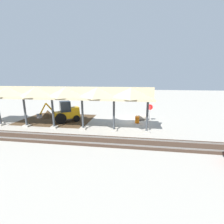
% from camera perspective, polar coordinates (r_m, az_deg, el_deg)
% --- Properties ---
extents(ground_plane, '(120.00, 120.00, 0.00)m').
position_cam_1_polar(ground_plane, '(21.06, 7.27, -3.38)').
color(ground_plane, '#9E998E').
extents(dirt_work_zone, '(9.86, 7.00, 0.01)m').
position_cam_1_polar(dirt_work_zone, '(23.06, -20.09, -2.64)').
color(dirt_work_zone, '#42301E').
rests_on(dirt_work_zone, ground).
extents(platform_canopy, '(22.85, 3.20, 4.90)m').
position_cam_1_polar(platform_canopy, '(18.52, -22.15, 6.75)').
color(platform_canopy, '#9E998E').
rests_on(platform_canopy, ground).
extents(rail_tracks, '(60.00, 2.58, 0.15)m').
position_cam_1_polar(rail_tracks, '(14.13, 6.71, -11.45)').
color(rail_tracks, slate).
rests_on(rail_tracks, ground).
extents(stop_sign, '(0.75, 0.20, 2.43)m').
position_cam_1_polar(stop_sign, '(20.64, 14.18, 1.01)').
color(stop_sign, gray).
rests_on(stop_sign, ground).
extents(backhoe, '(4.98, 4.01, 2.82)m').
position_cam_1_polar(backhoe, '(21.18, -17.18, -0.24)').
color(backhoe, orange).
rests_on(backhoe, ground).
extents(dirt_mound, '(3.98, 3.98, 2.31)m').
position_cam_1_polar(dirt_mound, '(24.70, -23.15, -1.92)').
color(dirt_mound, '#42301E').
rests_on(dirt_mound, ground).
extents(concrete_pipe, '(1.70, 1.19, 0.81)m').
position_cam_1_polar(concrete_pipe, '(21.67, 11.34, -1.96)').
color(concrete_pipe, '#9E9384').
rests_on(concrete_pipe, ground).
extents(traffic_barrel, '(0.56, 0.56, 0.90)m').
position_cam_1_polar(traffic_barrel, '(20.07, 9.58, -2.93)').
color(traffic_barrel, orange).
rests_on(traffic_barrel, ground).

